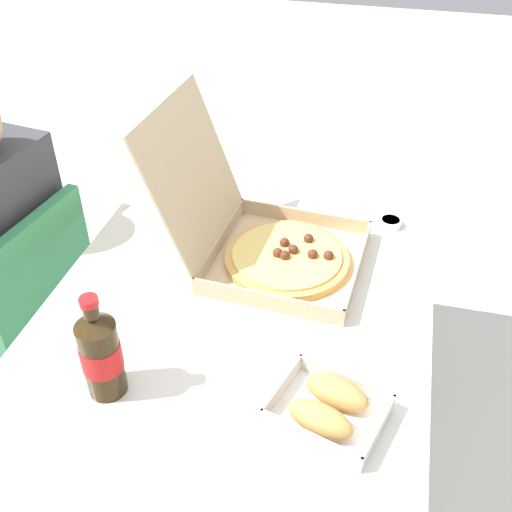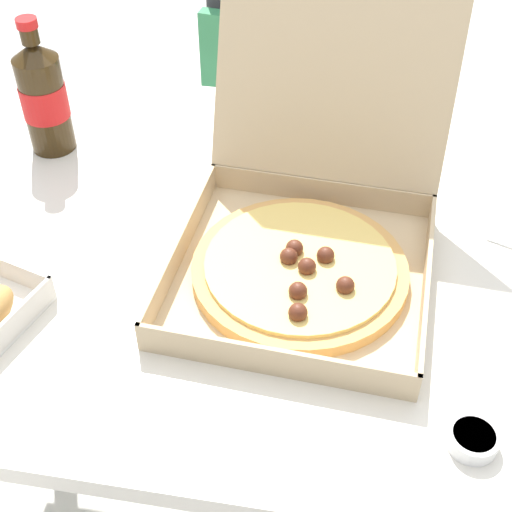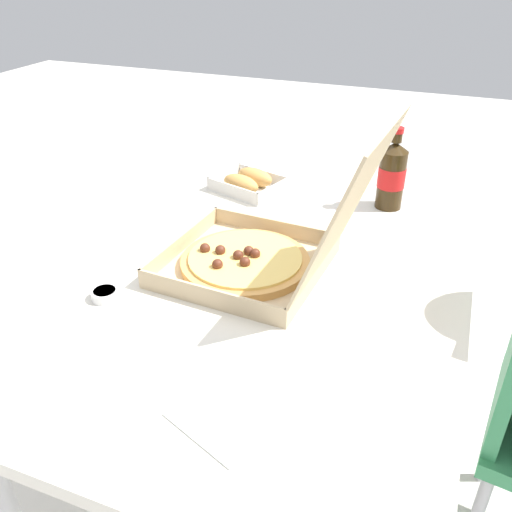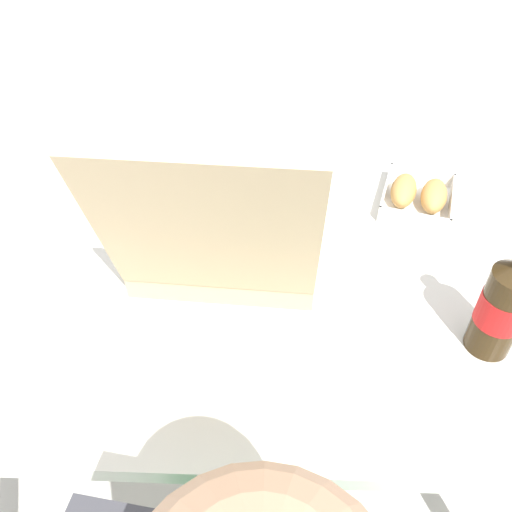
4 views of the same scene
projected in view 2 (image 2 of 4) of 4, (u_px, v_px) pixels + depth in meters
ground_plane at (268, 499)px, 1.53m from camera, size 10.00×10.00×0.00m
dining_table at (273, 280)px, 1.07m from camera, size 1.32×0.82×0.75m
chair at (298, 143)px, 1.67m from camera, size 0.45×0.45×0.83m
diner_person at (308, 51)px, 1.57m from camera, size 0.38×0.44×1.15m
pizza_box_open at (307, 231)px, 0.95m from camera, size 0.37×0.48×0.36m
cola_bottle at (44, 97)px, 1.13m from camera, size 0.07×0.07×0.22m
dipping_sauce_cup at (473, 439)px, 0.76m from camera, size 0.06×0.06×0.02m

